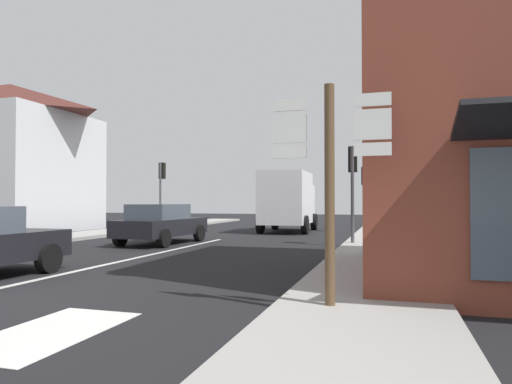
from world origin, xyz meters
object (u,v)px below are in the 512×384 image
at_px(delivery_truck, 288,200).
at_px(traffic_light_far_right, 364,184).
at_px(sedan_far, 161,223).
at_px(traffic_light_far_left, 162,180).
at_px(route_sign_post, 330,177).
at_px(traffic_light_near_right, 353,172).

bearing_deg(delivery_truck, traffic_light_far_right, 8.43).
xyz_separation_m(sedan_far, delivery_truck, (3.09, 7.79, 0.89)).
bearing_deg(traffic_light_far_left, traffic_light_far_right, 4.13).
bearing_deg(sedan_far, delivery_truck, 68.35).
xyz_separation_m(route_sign_post, traffic_light_far_right, (-0.48, 17.21, 0.55)).
bearing_deg(delivery_truck, sedan_far, -111.65).
bearing_deg(traffic_light_near_right, sedan_far, -171.23).
relative_size(sedan_far, delivery_truck, 0.84).
distance_m(delivery_truck, traffic_light_far_right, 3.95).
distance_m(route_sign_post, traffic_light_far_right, 17.23).
bearing_deg(route_sign_post, delivery_truck, 104.48).
height_order(sedan_far, traffic_light_far_left, traffic_light_far_left).
height_order(delivery_truck, traffic_light_far_left, traffic_light_far_left).
bearing_deg(traffic_light_far_left, delivery_truck, 1.81).
relative_size(delivery_truck, route_sign_post, 1.58).
height_order(sedan_far, route_sign_post, route_sign_post).
xyz_separation_m(delivery_truck, route_sign_post, (4.30, -16.65, 0.26)).
bearing_deg(route_sign_post, traffic_light_far_left, 124.89).
bearing_deg(route_sign_post, sedan_far, 129.83).
xyz_separation_m(delivery_truck, traffic_light_far_left, (-7.15, -0.23, 1.12)).
bearing_deg(traffic_light_far_left, sedan_far, -61.76).
bearing_deg(route_sign_post, traffic_light_near_right, 92.75).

